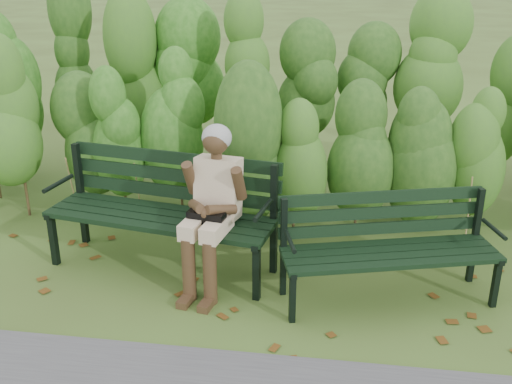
# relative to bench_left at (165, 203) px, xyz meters

# --- Properties ---
(ground) EXTENTS (80.00, 80.00, 0.00)m
(ground) POSITION_rel_bench_left_xyz_m (0.83, -0.32, -0.61)
(ground) COLOR #3E4B1F
(hedge_band) EXTENTS (11.04, 1.67, 2.42)m
(hedge_band) POSITION_rel_bench_left_xyz_m (0.83, 1.54, 0.65)
(hedge_band) COLOR #47381E
(hedge_band) RESTS_ON ground
(leaf_litter) EXTENTS (5.99, 2.24, 0.01)m
(leaf_litter) POSITION_rel_bench_left_xyz_m (0.71, -0.27, -0.61)
(leaf_litter) COLOR brown
(leaf_litter) RESTS_ON ground
(bench_left) EXTENTS (2.15, 1.02, 1.03)m
(bench_left) POSITION_rel_bench_left_xyz_m (0.00, 0.00, 0.00)
(bench_left) COLOR black
(bench_left) RESTS_ON ground
(bench_right) EXTENTS (1.84, 1.03, 0.88)m
(bench_right) POSITION_rel_bench_left_xyz_m (1.96, -0.29, -0.09)
(bench_right) COLOR black
(bench_right) RESTS_ON ground
(seated_woman) EXTENTS (0.56, 0.82, 1.41)m
(seated_woman) POSITION_rel_bench_left_xyz_m (0.50, -0.30, 0.20)
(seated_woman) COLOR beige
(seated_woman) RESTS_ON ground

